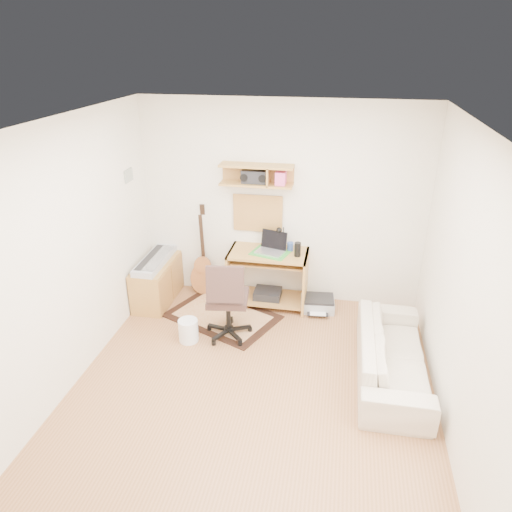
% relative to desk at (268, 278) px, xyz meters
% --- Properties ---
extents(floor, '(3.60, 4.00, 0.01)m').
position_rel_desk_xyz_m(floor, '(0.12, -1.73, -0.38)').
color(floor, '#A67045').
rests_on(floor, ground).
extents(ceiling, '(3.60, 4.00, 0.01)m').
position_rel_desk_xyz_m(ceiling, '(0.12, -1.73, 2.23)').
color(ceiling, white).
rests_on(ceiling, ground).
extents(back_wall, '(3.60, 0.01, 2.60)m').
position_rel_desk_xyz_m(back_wall, '(0.12, 0.28, 0.93)').
color(back_wall, white).
rests_on(back_wall, ground).
extents(left_wall, '(0.01, 4.00, 2.60)m').
position_rel_desk_xyz_m(left_wall, '(-1.69, -1.73, 0.93)').
color(left_wall, white).
rests_on(left_wall, ground).
extents(right_wall, '(0.01, 4.00, 2.60)m').
position_rel_desk_xyz_m(right_wall, '(1.92, -1.73, 0.93)').
color(right_wall, white).
rests_on(right_wall, ground).
extents(wall_shelf, '(0.90, 0.25, 0.26)m').
position_rel_desk_xyz_m(wall_shelf, '(-0.18, 0.15, 1.32)').
color(wall_shelf, '#BE8B43').
rests_on(wall_shelf, back_wall).
extents(cork_board, '(0.64, 0.03, 0.49)m').
position_rel_desk_xyz_m(cork_board, '(-0.18, 0.25, 0.79)').
color(cork_board, tan).
rests_on(cork_board, back_wall).
extents(wall_photo, '(0.02, 0.20, 0.15)m').
position_rel_desk_xyz_m(wall_photo, '(-1.67, -0.23, 1.34)').
color(wall_photo, '#4C8CBF').
rests_on(wall_photo, left_wall).
extents(desk, '(1.00, 0.55, 0.75)m').
position_rel_desk_xyz_m(desk, '(0.00, 0.00, 0.00)').
color(desk, '#BE8B43').
rests_on(desk, floor).
extents(laptop, '(0.42, 0.42, 0.26)m').
position_rel_desk_xyz_m(laptop, '(0.03, -0.02, 0.51)').
color(laptop, silver).
rests_on(laptop, desk).
extents(speaker, '(0.08, 0.08, 0.18)m').
position_rel_desk_xyz_m(speaker, '(0.37, -0.05, 0.47)').
color(speaker, black).
rests_on(speaker, desk).
extents(desk_lamp, '(0.10, 0.10, 0.30)m').
position_rel_desk_xyz_m(desk_lamp, '(0.17, 0.14, 0.53)').
color(desk_lamp, black).
rests_on(desk_lamp, desk).
extents(pencil_cup, '(0.08, 0.08, 0.11)m').
position_rel_desk_xyz_m(pencil_cup, '(0.27, 0.10, 0.43)').
color(pencil_cup, '#2E488A').
rests_on(pencil_cup, desk).
extents(boombox, '(0.31, 0.14, 0.16)m').
position_rel_desk_xyz_m(boombox, '(-0.21, 0.15, 1.30)').
color(boombox, black).
rests_on(boombox, wall_shelf).
extents(rug, '(1.56, 1.34, 0.02)m').
position_rel_desk_xyz_m(rug, '(-0.51, -0.43, -0.37)').
color(rug, beige).
rests_on(rug, floor).
extents(task_chair, '(0.58, 0.58, 1.01)m').
position_rel_desk_xyz_m(task_chair, '(-0.33, -0.82, 0.13)').
color(task_chair, '#372521').
rests_on(task_chair, floor).
extents(cabinet, '(0.40, 0.90, 0.55)m').
position_rel_desk_xyz_m(cabinet, '(-1.46, -0.18, -0.10)').
color(cabinet, '#BE8B43').
rests_on(cabinet, floor).
extents(music_keyboard, '(0.28, 0.90, 0.08)m').
position_rel_desk_xyz_m(music_keyboard, '(-1.46, -0.18, 0.21)').
color(music_keyboard, '#B2B5BA').
rests_on(music_keyboard, cabinet).
extents(guitar, '(0.36, 0.26, 1.25)m').
position_rel_desk_xyz_m(guitar, '(-0.92, 0.13, 0.25)').
color(guitar, '#AF6736').
rests_on(guitar, floor).
extents(waste_basket, '(0.30, 0.30, 0.27)m').
position_rel_desk_xyz_m(waste_basket, '(-0.77, -1.00, -0.24)').
color(waste_basket, white).
rests_on(waste_basket, floor).
extents(printer, '(0.45, 0.37, 0.16)m').
position_rel_desk_xyz_m(printer, '(0.66, -0.02, -0.29)').
color(printer, '#A5A8AA').
rests_on(printer, floor).
extents(sofa, '(0.51, 1.73, 0.68)m').
position_rel_desk_xyz_m(sofa, '(1.50, -1.21, -0.04)').
color(sofa, beige).
rests_on(sofa, floor).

